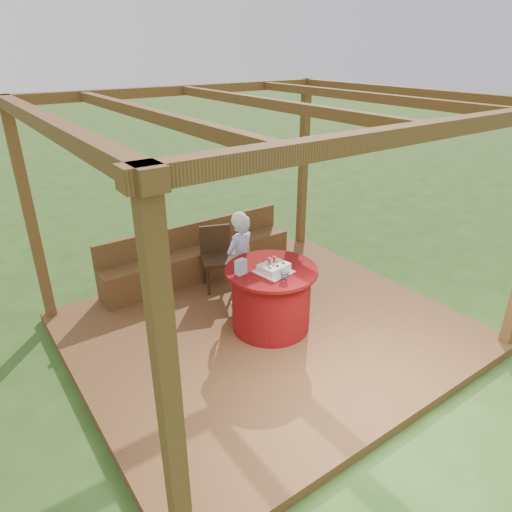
{
  "coord_description": "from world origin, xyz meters",
  "views": [
    {
      "loc": [
        -2.89,
        -3.82,
        3.32
      ],
      "look_at": [
        0.0,
        0.25,
        1.0
      ],
      "focal_mm": 32.0,
      "sensor_mm": 36.0,
      "label": 1
    }
  ],
  "objects": [
    {
      "name": "pergola",
      "position": [
        0.0,
        0.0,
        2.41
      ],
      "size": [
        4.5,
        4.0,
        2.72
      ],
      "color": "brown",
      "rests_on": "deck"
    },
    {
      "name": "drinking_glass",
      "position": [
        -0.01,
        -0.32,
        0.97
      ],
      "size": [
        0.14,
        0.14,
        0.1
      ],
      "primitive_type": "imported",
      "rotation": [
        0.0,
        0.0,
        0.44
      ],
      "color": "white",
      "rests_on": "table"
    },
    {
      "name": "deck",
      "position": [
        0.0,
        0.0,
        0.06
      ],
      "size": [
        4.5,
        4.0,
        0.12
      ],
      "primitive_type": "cube",
      "color": "brown",
      "rests_on": "ground"
    },
    {
      "name": "bench",
      "position": [
        0.0,
        1.72,
        0.38
      ],
      "size": [
        3.0,
        0.42,
        0.8
      ],
      "color": "brown",
      "rests_on": "deck"
    },
    {
      "name": "birthday_cake",
      "position": [
        0.01,
        -0.09,
        0.97
      ],
      "size": [
        0.42,
        0.42,
        0.17
      ],
      "color": "white",
      "rests_on": "table"
    },
    {
      "name": "gift_bag",
      "position": [
        -0.33,
        0.09,
        1.01
      ],
      "size": [
        0.13,
        0.1,
        0.18
      ],
      "primitive_type": "cube",
      "rotation": [
        0.0,
        0.0,
        0.15
      ],
      "color": "#D88BBB",
      "rests_on": "table"
    },
    {
      "name": "table",
      "position": [
        0.04,
        -0.01,
        0.53
      ],
      "size": [
        1.1,
        1.1,
        0.8
      ],
      "color": "maroon",
      "rests_on": "deck"
    },
    {
      "name": "ground",
      "position": [
        0.0,
        0.0,
        0.0
      ],
      "size": [
        60.0,
        60.0,
        0.0
      ],
      "primitive_type": "plane",
      "color": "#2A4C19",
      "rests_on": "ground"
    },
    {
      "name": "elderly_woman",
      "position": [
        0.06,
        0.69,
        0.78
      ],
      "size": [
        0.52,
        0.41,
        1.3
      ],
      "color": "#90ADD6",
      "rests_on": "deck"
    },
    {
      "name": "chair",
      "position": [
        0.06,
        1.3,
        0.62
      ],
      "size": [
        0.56,
        0.56,
        0.89
      ],
      "color": "#352010",
      "rests_on": "deck"
    }
  ]
}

